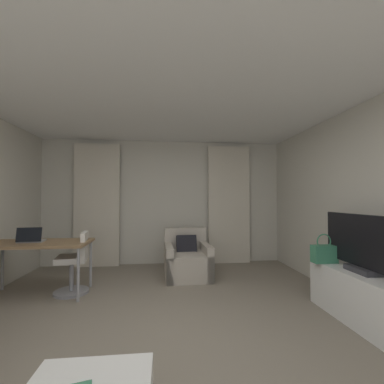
{
  "coord_description": "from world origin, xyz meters",
  "views": [
    {
      "loc": [
        -0.01,
        -2.47,
        1.38
      ],
      "look_at": [
        0.42,
        1.5,
        1.48
      ],
      "focal_mm": 23.87,
      "sensor_mm": 36.0,
      "label": 1
    }
  ],
  "objects": [
    {
      "name": "tv_console",
      "position": [
        2.18,
        0.15,
        0.28
      ],
      "size": [
        0.45,
        1.3,
        0.56
      ],
      "color": "white",
      "rests_on": "ground"
    },
    {
      "name": "ground_plane",
      "position": [
        0.0,
        0.0,
        0.0
      ],
      "size": [
        12.0,
        12.0,
        0.0
      ],
      "primitive_type": "plane",
      "color": "gray"
    },
    {
      "name": "handbag_primary",
      "position": [
        2.03,
        0.61,
        0.68
      ],
      "size": [
        0.3,
        0.14,
        0.37
      ],
      "color": "#387F5B",
      "rests_on": "tv_console"
    },
    {
      "name": "ceiling",
      "position": [
        0.0,
        0.0,
        2.63
      ],
      "size": [
        5.12,
        6.12,
        0.06
      ],
      "primitive_type": "cube",
      "color": "white",
      "rests_on": "wall_left"
    },
    {
      "name": "desk_chair",
      "position": [
        -1.31,
        1.44,
        0.39
      ],
      "size": [
        0.48,
        0.48,
        0.88
      ],
      "color": "gray",
      "rests_on": "ground"
    },
    {
      "name": "wall_window",
      "position": [
        0.0,
        3.03,
        1.3
      ],
      "size": [
        5.12,
        0.06,
        2.6
      ],
      "color": "beige",
      "rests_on": "ground"
    },
    {
      "name": "armchair",
      "position": [
        0.4,
        2.04,
        0.28
      ],
      "size": [
        0.81,
        0.88,
        0.82
      ],
      "color": "#B2A899",
      "rests_on": "ground"
    },
    {
      "name": "tv_flatscreen",
      "position": [
        2.18,
        0.15,
        0.86
      ],
      "size": [
        0.2,
        1.13,
        0.64
      ],
      "color": "#333338",
      "rests_on": "tv_console"
    },
    {
      "name": "laptop",
      "position": [
        -1.89,
        1.39,
        0.8
      ],
      "size": [
        0.35,
        0.28,
        0.22
      ],
      "color": "#ADADB2",
      "rests_on": "desk"
    },
    {
      "name": "curtain_right_panel",
      "position": [
        1.38,
        2.9,
        1.25
      ],
      "size": [
        0.9,
        0.06,
        2.5
      ],
      "color": "beige",
      "rests_on": "ground"
    },
    {
      "name": "curtain_left_panel",
      "position": [
        -1.38,
        2.9,
        1.25
      ],
      "size": [
        0.9,
        0.06,
        2.5
      ],
      "color": "beige",
      "rests_on": "ground"
    },
    {
      "name": "desk",
      "position": [
        -1.8,
        1.4,
        0.69
      ],
      "size": [
        1.39,
        0.68,
        0.75
      ],
      "color": "olive",
      "rests_on": "ground"
    }
  ]
}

